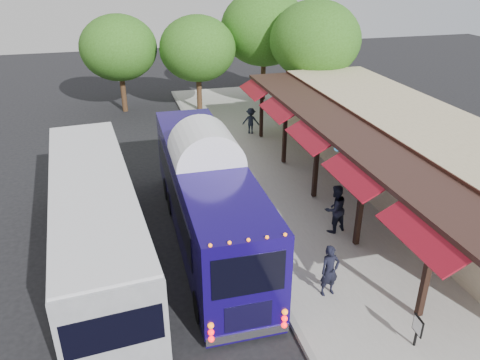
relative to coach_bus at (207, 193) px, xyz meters
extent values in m
plane|color=black|center=(1.45, -2.12, -2.00)|extent=(90.00, 90.00, 0.00)
cube|color=#9E9B93|center=(6.45, 1.88, -1.93)|extent=(10.00, 40.00, 0.15)
cube|color=gray|center=(1.50, 1.88, -1.93)|extent=(0.20, 40.00, 0.16)
cube|color=tan|center=(9.95, 1.88, -0.20)|extent=(5.00, 20.00, 3.60)
cube|color=black|center=(7.43, 1.88, 1.30)|extent=(0.06, 20.00, 0.60)
cube|color=#331E19|center=(6.35, 1.88, 1.40)|extent=(2.60, 20.00, 0.18)
cube|color=black|center=(5.23, -6.12, -0.20)|extent=(0.18, 0.18, 3.16)
cube|color=maroon|center=(4.80, -6.12, 1.15)|extent=(1.00, 3.20, 0.57)
cube|color=black|center=(5.23, -2.12, -0.20)|extent=(0.18, 0.18, 3.16)
cube|color=maroon|center=(4.80, -2.12, 1.15)|extent=(1.00, 3.20, 0.57)
cube|color=black|center=(5.23, 1.88, -0.20)|extent=(0.18, 0.18, 3.16)
cube|color=maroon|center=(4.80, 1.88, 1.15)|extent=(1.00, 3.20, 0.57)
cube|color=black|center=(5.23, 5.88, -0.20)|extent=(0.18, 0.18, 3.16)
cube|color=maroon|center=(4.80, 5.88, 1.15)|extent=(1.00, 3.20, 0.57)
cube|color=black|center=(5.23, 9.88, -0.20)|extent=(0.18, 0.18, 3.16)
cube|color=maroon|center=(4.80, 9.88, 1.15)|extent=(1.00, 3.20, 0.57)
sphere|color=#19618D|center=(5.65, -4.12, 0.88)|extent=(0.26, 0.26, 0.26)
sphere|color=#19618D|center=(5.65, 0.88, 0.88)|extent=(0.26, 0.26, 0.26)
sphere|color=#19618D|center=(5.65, 5.88, 0.88)|extent=(0.26, 0.26, 0.26)
cube|color=#130759|center=(0.00, 0.01, -0.05)|extent=(2.52, 11.60, 3.04)
cube|color=#130759|center=(0.00, 0.01, -1.71)|extent=(2.47, 11.48, 0.34)
ellipsoid|color=white|center=(0.00, 0.01, 1.45)|extent=(2.52, 11.36, 0.54)
cube|color=black|center=(0.00, -5.79, 0.46)|extent=(2.02, 0.04, 1.25)
cube|color=silver|center=(0.00, -5.72, -1.60)|extent=(2.41, 0.19, 0.27)
sphere|color=#FF0C0C|center=(-1.06, -5.81, -1.35)|extent=(0.17, 0.17, 0.17)
sphere|color=#FF0C0C|center=(1.06, -5.81, -1.35)|extent=(0.17, 0.17, 0.17)
cylinder|color=black|center=(-1.11, -4.39, -1.50)|extent=(0.29, 1.01, 1.00)
cylinder|color=black|center=(1.11, -4.39, -1.50)|extent=(0.29, 1.01, 1.00)
cylinder|color=black|center=(-1.11, 3.72, -1.50)|extent=(0.29, 1.01, 1.00)
cylinder|color=black|center=(1.11, 3.72, -1.50)|extent=(0.29, 1.01, 1.00)
cube|color=gray|center=(-4.04, -0.42, -0.23)|extent=(3.65, 12.31, 2.80)
cube|color=black|center=(-5.37, -0.42, 0.00)|extent=(0.90, 10.28, 1.05)
cube|color=black|center=(-2.71, -0.42, 0.00)|extent=(0.90, 10.28, 1.05)
cube|color=silver|center=(-4.04, -0.42, 1.21)|extent=(3.58, 12.06, 0.11)
cylinder|color=black|center=(-5.26, -4.67, -1.50)|extent=(0.38, 1.03, 1.01)
cylinder|color=black|center=(-2.83, -4.67, -1.50)|extent=(0.38, 1.03, 1.01)
cylinder|color=black|center=(-5.26, 3.22, -1.50)|extent=(0.38, 1.03, 1.01)
cylinder|color=black|center=(-2.83, 3.22, -1.50)|extent=(0.38, 1.03, 1.01)
imported|color=black|center=(3.03, -4.42, -0.96)|extent=(0.69, 0.49, 1.77)
imported|color=black|center=(4.85, -0.95, -0.86)|extent=(1.12, 0.97, 1.98)
imported|color=black|center=(2.05, 7.48, -0.86)|extent=(1.18, 1.14, 1.98)
imported|color=black|center=(4.85, 10.78, -1.06)|extent=(1.17, 0.92, 1.58)
cube|color=black|center=(4.43, -7.12, -1.36)|extent=(0.06, 0.06, 0.99)
cube|color=black|center=(4.43, -7.12, -1.14)|extent=(0.06, 0.45, 0.54)
cube|color=white|center=(4.40, -7.12, -1.14)|extent=(0.03, 0.38, 0.45)
cylinder|color=#382314|center=(2.71, 16.37, -0.51)|extent=(0.36, 0.36, 2.98)
ellipsoid|color=#295415|center=(2.71, 16.37, 2.39)|extent=(5.14, 5.14, 4.37)
cylinder|color=#382314|center=(7.85, 17.84, -0.19)|extent=(0.36, 0.36, 3.61)
ellipsoid|color=#295415|center=(7.85, 17.84, 3.34)|extent=(6.24, 6.24, 5.31)
cylinder|color=#382314|center=(10.01, 13.71, -0.28)|extent=(0.36, 0.36, 3.43)
ellipsoid|color=#295415|center=(10.01, 13.71, 3.07)|extent=(5.93, 5.93, 5.04)
cylinder|color=#382314|center=(-2.40, 17.92, -0.51)|extent=(0.36, 0.36, 2.99)
ellipsoid|color=#295415|center=(-2.40, 17.92, 2.42)|extent=(5.17, 5.17, 4.39)
camera|label=1|loc=(-2.82, -15.33, 8.01)|focal=35.00mm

